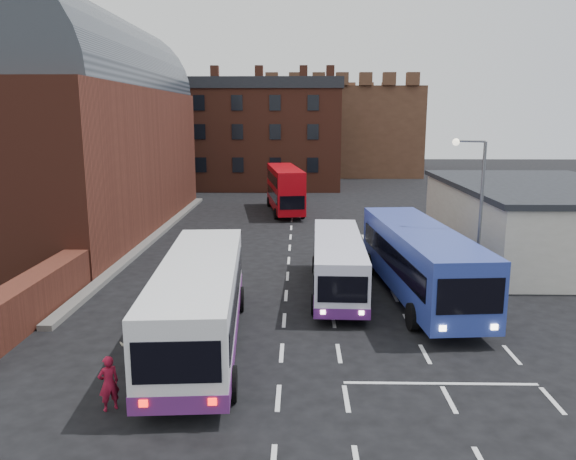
{
  "coord_description": "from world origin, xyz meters",
  "views": [
    {
      "loc": [
        0.6,
        -19.17,
        8.14
      ],
      "look_at": [
        0.0,
        10.0,
        2.2
      ],
      "focal_mm": 35.0,
      "sensor_mm": 36.0,
      "label": 1
    }
  ],
  "objects_px": {
    "bus_blue": "(420,258)",
    "bus_red_double": "(285,189)",
    "bus_white_outbound": "(200,297)",
    "bus_white_inbound": "(338,261)",
    "street_lamp": "(475,204)",
    "pedestrian_beige": "(132,346)",
    "pedestrian_red": "(109,383)"
  },
  "relations": [
    {
      "from": "bus_blue",
      "to": "bus_red_double",
      "type": "relative_size",
      "value": 1.22
    },
    {
      "from": "bus_white_outbound",
      "to": "bus_white_inbound",
      "type": "bearing_deg",
      "value": 45.82
    },
    {
      "from": "bus_red_double",
      "to": "street_lamp",
      "type": "distance_m",
      "value": 24.7
    },
    {
      "from": "bus_blue",
      "to": "bus_red_double",
      "type": "height_order",
      "value": "bus_red_double"
    },
    {
      "from": "bus_white_outbound",
      "to": "street_lamp",
      "type": "distance_m",
      "value": 12.89
    },
    {
      "from": "bus_white_outbound",
      "to": "pedestrian_beige",
      "type": "bearing_deg",
      "value": -137.26
    },
    {
      "from": "bus_white_inbound",
      "to": "bus_red_double",
      "type": "xyz_separation_m",
      "value": [
        -3.04,
        22.2,
        0.52
      ]
    },
    {
      "from": "bus_red_double",
      "to": "pedestrian_red",
      "type": "height_order",
      "value": "bus_red_double"
    },
    {
      "from": "bus_white_outbound",
      "to": "street_lamp",
      "type": "relative_size",
      "value": 1.62
    },
    {
      "from": "bus_white_inbound",
      "to": "bus_white_outbound",
      "type": "bearing_deg",
      "value": 51.66
    },
    {
      "from": "bus_white_inbound",
      "to": "bus_red_double",
      "type": "distance_m",
      "value": 22.42
    },
    {
      "from": "street_lamp",
      "to": "pedestrian_red",
      "type": "xyz_separation_m",
      "value": [
        -13.09,
        -10.23,
        -3.52
      ]
    },
    {
      "from": "bus_white_outbound",
      "to": "pedestrian_beige",
      "type": "height_order",
      "value": "bus_white_outbound"
    },
    {
      "from": "bus_white_outbound",
      "to": "bus_white_inbound",
      "type": "xyz_separation_m",
      "value": [
        5.34,
        6.35,
        -0.31
      ]
    },
    {
      "from": "bus_white_outbound",
      "to": "pedestrian_red",
      "type": "height_order",
      "value": "bus_white_outbound"
    },
    {
      "from": "pedestrian_red",
      "to": "pedestrian_beige",
      "type": "xyz_separation_m",
      "value": [
        -0.09,
        2.55,
        0.03
      ]
    },
    {
      "from": "pedestrian_red",
      "to": "bus_blue",
      "type": "bearing_deg",
      "value": -174.02
    },
    {
      "from": "bus_white_inbound",
      "to": "pedestrian_beige",
      "type": "xyz_separation_m",
      "value": [
        -7.22,
        -8.36,
        -0.7
      ]
    },
    {
      "from": "bus_blue",
      "to": "bus_white_outbound",
      "type": "bearing_deg",
      "value": 26.88
    },
    {
      "from": "bus_white_inbound",
      "to": "bus_red_double",
      "type": "relative_size",
      "value": 0.97
    },
    {
      "from": "bus_blue",
      "to": "pedestrian_red",
      "type": "xyz_separation_m",
      "value": [
        -10.72,
        -10.09,
        -1.11
      ]
    },
    {
      "from": "pedestrian_red",
      "to": "pedestrian_beige",
      "type": "bearing_deg",
      "value": -125.21
    },
    {
      "from": "bus_red_double",
      "to": "pedestrian_red",
      "type": "xyz_separation_m",
      "value": [
        -4.08,
        -33.11,
        -1.25
      ]
    },
    {
      "from": "bus_blue",
      "to": "pedestrian_beige",
      "type": "xyz_separation_m",
      "value": [
        -10.81,
        -7.54,
        -1.08
      ]
    },
    {
      "from": "pedestrian_red",
      "to": "street_lamp",
      "type": "bearing_deg",
      "value": -179.29
    },
    {
      "from": "bus_red_double",
      "to": "bus_white_outbound",
      "type": "bearing_deg",
      "value": 77.24
    },
    {
      "from": "street_lamp",
      "to": "bus_white_inbound",
      "type": "bearing_deg",
      "value": 173.51
    },
    {
      "from": "bus_blue",
      "to": "bus_red_double",
      "type": "xyz_separation_m",
      "value": [
        -6.64,
        23.02,
        0.15
      ]
    },
    {
      "from": "bus_blue",
      "to": "bus_white_inbound",
      "type": "bearing_deg",
      "value": -17.68
    },
    {
      "from": "pedestrian_red",
      "to": "bus_white_outbound",
      "type": "bearing_deg",
      "value": -148.71
    },
    {
      "from": "bus_red_double",
      "to": "street_lamp",
      "type": "xyz_separation_m",
      "value": [
        9.01,
        -22.88,
        2.27
      ]
    },
    {
      "from": "bus_white_inbound",
      "to": "bus_red_double",
      "type": "height_order",
      "value": "bus_red_double"
    }
  ]
}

